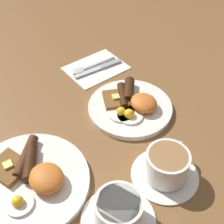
# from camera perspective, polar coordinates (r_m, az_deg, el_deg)

# --- Properties ---
(ground_plane) EXTENTS (3.00, 3.00, 0.00)m
(ground_plane) POSITION_cam_1_polar(r_m,az_deg,el_deg) (0.88, 3.29, 0.45)
(ground_plane) COLOR brown
(breakfast_plate_near) EXTENTS (0.23, 0.23, 0.05)m
(breakfast_plate_near) POSITION_cam_1_polar(r_m,az_deg,el_deg) (0.87, 3.40, 1.22)
(breakfast_plate_near) COLOR white
(breakfast_plate_near) RESTS_ON ground_plane
(breakfast_plate_far) EXTENTS (0.28, 0.28, 0.05)m
(breakfast_plate_far) POSITION_cam_1_polar(r_m,az_deg,el_deg) (0.73, -14.96, -11.83)
(breakfast_plate_far) COLOR white
(breakfast_plate_far) RESTS_ON ground_plane
(teacup_near) EXTENTS (0.16, 0.16, 0.07)m
(teacup_near) POSITION_cam_1_polar(r_m,az_deg,el_deg) (0.72, 9.94, -9.79)
(teacup_near) COLOR white
(teacup_near) RESTS_ON ground_plane
(teacup_far) EXTENTS (0.15, 0.15, 0.07)m
(teacup_far) POSITION_cam_1_polar(r_m,az_deg,el_deg) (0.65, 1.21, -17.96)
(teacup_far) COLOR white
(teacup_far) RESTS_ON ground_plane
(napkin) EXTENTS (0.15, 0.19, 0.01)m
(napkin) POSITION_cam_1_polar(r_m,az_deg,el_deg) (1.03, -2.96, 8.08)
(napkin) COLOR white
(napkin) RESTS_ON ground_plane
(knife) EXTENTS (0.02, 0.17, 0.01)m
(knife) POSITION_cam_1_polar(r_m,az_deg,el_deg) (1.02, -2.10, 8.15)
(knife) COLOR silver
(knife) RESTS_ON napkin
(spoon) EXTENTS (0.03, 0.16, 0.01)m
(spoon) POSITION_cam_1_polar(r_m,az_deg,el_deg) (1.02, -5.29, 7.89)
(spoon) COLOR silver
(spoon) RESTS_ON napkin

